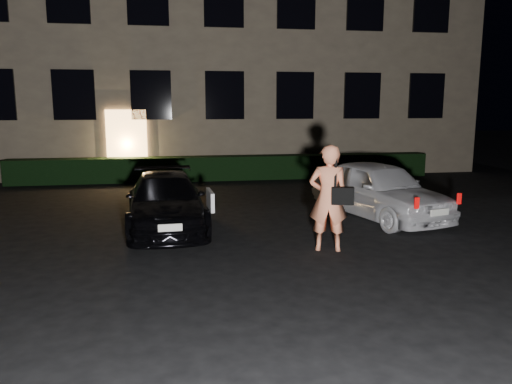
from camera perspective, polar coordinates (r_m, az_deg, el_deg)
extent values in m
plane|color=black|center=(7.97, 4.79, -9.75)|extent=(80.00, 80.00, 0.00)
cube|color=#695A4B|center=(22.59, -4.79, 18.40)|extent=(20.00, 8.00, 12.00)
cube|color=#F3AC5D|center=(18.34, -14.52, 5.19)|extent=(1.40, 0.10, 2.50)
cube|color=black|center=(18.51, -20.10, 10.37)|extent=(1.40, 0.10, 1.70)
cube|color=black|center=(18.23, -11.90, 10.77)|extent=(1.40, 0.10, 1.70)
cube|color=black|center=(18.31, -3.59, 10.96)|extent=(1.40, 0.10, 1.70)
cube|color=black|center=(18.75, 4.48, 10.93)|extent=(1.40, 0.10, 1.70)
cube|color=black|center=(19.53, 12.04, 10.70)|extent=(1.40, 0.10, 1.70)
cube|color=black|center=(20.62, 18.90, 10.34)|extent=(1.40, 0.10, 1.70)
cube|color=black|center=(18.56, -12.28, 20.69)|extent=(1.40, 0.10, 1.70)
cube|color=black|center=(18.64, -3.71, 20.85)|extent=(1.40, 0.10, 1.70)
cube|color=black|center=(19.07, 4.62, 20.58)|extent=(1.40, 0.10, 1.70)
cube|color=black|center=(19.84, 12.40, 19.98)|extent=(1.40, 0.10, 1.70)
cube|color=black|center=(20.91, 19.42, 19.13)|extent=(1.40, 0.10, 1.70)
cube|color=black|center=(18.01, -3.36, 2.77)|extent=(15.00, 0.70, 0.85)
imported|color=black|center=(11.10, -10.28, -1.06)|extent=(1.85, 4.14, 1.18)
cube|color=white|center=(10.40, -5.25, -0.89)|extent=(0.12, 0.85, 0.39)
cube|color=silver|center=(9.06, -9.78, -4.03)|extent=(0.43, 0.06, 0.13)
imported|color=silver|center=(12.24, 13.83, 0.28)|extent=(2.61, 4.29, 1.37)
cube|color=red|center=(10.44, 17.91, -1.22)|extent=(0.09, 0.07, 0.23)
cube|color=red|center=(11.23, 22.20, -0.71)|extent=(0.09, 0.07, 0.23)
cube|color=silver|center=(10.83, 20.26, -2.18)|extent=(0.45, 0.16, 0.13)
imported|color=#FF9064|center=(9.26, 8.26, -0.69)|extent=(0.81, 0.63, 1.97)
cube|color=black|center=(9.13, 9.86, -0.42)|extent=(0.43, 0.27, 0.31)
cube|color=black|center=(9.10, 9.08, 2.40)|extent=(0.06, 0.07, 0.61)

